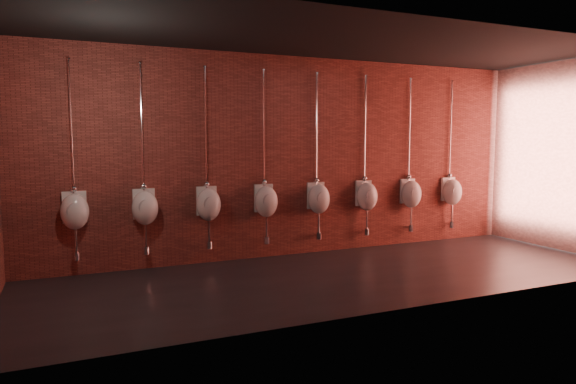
% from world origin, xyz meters
% --- Properties ---
extents(ground, '(8.50, 8.50, 0.00)m').
position_xyz_m(ground, '(0.00, 0.00, 0.00)').
color(ground, black).
rests_on(ground, ground).
extents(room_shell, '(8.54, 3.04, 3.22)m').
position_xyz_m(room_shell, '(0.00, 0.00, 2.01)').
color(room_shell, black).
rests_on(room_shell, ground).
extents(urinal_0, '(0.39, 0.35, 2.72)m').
position_xyz_m(urinal_0, '(-3.37, 1.37, 0.93)').
color(urinal_0, silver).
rests_on(urinal_0, ground).
extents(urinal_1, '(0.39, 0.35, 2.72)m').
position_xyz_m(urinal_1, '(-2.44, 1.37, 0.93)').
color(urinal_1, silver).
rests_on(urinal_1, ground).
extents(urinal_2, '(0.39, 0.35, 2.72)m').
position_xyz_m(urinal_2, '(-1.52, 1.37, 0.93)').
color(urinal_2, silver).
rests_on(urinal_2, ground).
extents(urinal_3, '(0.39, 0.35, 2.72)m').
position_xyz_m(urinal_3, '(-0.60, 1.37, 0.93)').
color(urinal_3, silver).
rests_on(urinal_3, ground).
extents(urinal_4, '(0.39, 0.35, 2.72)m').
position_xyz_m(urinal_4, '(0.33, 1.37, 0.93)').
color(urinal_4, silver).
rests_on(urinal_4, ground).
extents(urinal_5, '(0.39, 0.35, 2.72)m').
position_xyz_m(urinal_5, '(1.25, 1.37, 0.93)').
color(urinal_5, silver).
rests_on(urinal_5, ground).
extents(urinal_6, '(0.39, 0.35, 2.72)m').
position_xyz_m(urinal_6, '(2.18, 1.37, 0.93)').
color(urinal_6, silver).
rests_on(urinal_6, ground).
extents(urinal_7, '(0.39, 0.35, 2.72)m').
position_xyz_m(urinal_7, '(3.10, 1.37, 0.93)').
color(urinal_7, silver).
rests_on(urinal_7, ground).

